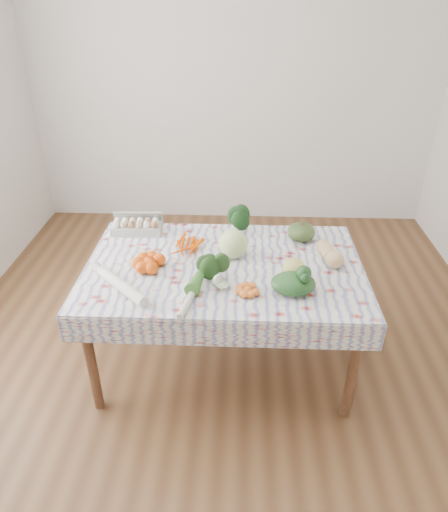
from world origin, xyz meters
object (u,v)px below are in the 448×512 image
at_px(dining_table, 224,276).
at_px(cabbage, 233,244).
at_px(egg_carton, 136,227).
at_px(grapefruit, 294,268).
at_px(kabocha_squash, 301,232).
at_px(butternut_squash, 331,253).

bearing_deg(dining_table, cabbage, 60.85).
distance_m(egg_carton, cabbage, 0.72).
bearing_deg(egg_carton, cabbage, -24.98).
bearing_deg(grapefruit, egg_carton, 153.50).
distance_m(dining_table, kabocha_squash, 0.61).
xyz_separation_m(dining_table, kabocha_squash, (0.49, 0.33, 0.14)).
bearing_deg(dining_table, butternut_squash, 5.78).
bearing_deg(dining_table, kabocha_squash, 33.78).
bearing_deg(kabocha_squash, egg_carton, 177.75).
height_order(kabocha_squash, cabbage, cabbage).
bearing_deg(cabbage, butternut_squash, -2.80).
xyz_separation_m(kabocha_squash, grapefruit, (-0.09, -0.46, 0.00)).
bearing_deg(egg_carton, kabocha_squash, -4.29).
height_order(dining_table, butternut_squash, butternut_squash).
height_order(kabocha_squash, butternut_squash, kabocha_squash).
bearing_deg(egg_carton, butternut_squash, -15.89).
xyz_separation_m(kabocha_squash, cabbage, (-0.44, -0.24, 0.03)).
height_order(cabbage, grapefruit, cabbage).
xyz_separation_m(egg_carton, cabbage, (0.66, -0.28, 0.05)).
xyz_separation_m(dining_table, butternut_squash, (0.64, 0.06, 0.14)).
height_order(egg_carton, grapefruit, grapefruit).
height_order(dining_table, egg_carton, egg_carton).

